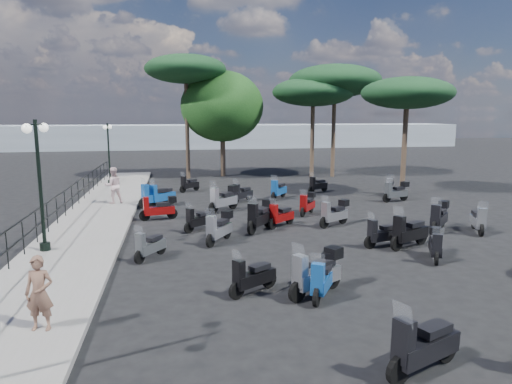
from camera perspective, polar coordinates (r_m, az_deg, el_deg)
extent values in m
plane|color=black|center=(17.45, 0.56, -5.00)|extent=(120.00, 120.00, 0.00)
cube|color=slate|center=(20.37, -19.39, -3.20)|extent=(3.00, 30.00, 0.15)
cylinder|color=black|center=(14.55, -28.67, -6.39)|extent=(0.04, 0.04, 1.10)
cylinder|color=black|center=(15.80, -27.11, -5.04)|extent=(0.04, 0.04, 1.10)
cylinder|color=black|center=(17.07, -25.78, -3.90)|extent=(0.04, 0.04, 1.10)
cylinder|color=black|center=(18.36, -24.63, -2.91)|extent=(0.04, 0.04, 1.10)
cylinder|color=black|center=(19.66, -23.64, -2.06)|extent=(0.04, 0.04, 1.10)
cylinder|color=black|center=(20.97, -22.78, -1.30)|extent=(0.04, 0.04, 1.10)
cylinder|color=black|center=(22.28, -22.01, -0.64)|extent=(0.04, 0.04, 1.10)
cylinder|color=black|center=(23.60, -21.34, -0.05)|extent=(0.04, 0.04, 1.10)
cylinder|color=black|center=(24.93, -20.73, 0.48)|extent=(0.04, 0.04, 1.10)
cylinder|color=black|center=(26.26, -20.18, 0.95)|extent=(0.04, 0.04, 1.10)
cylinder|color=black|center=(27.59, -19.69, 1.38)|extent=(0.04, 0.04, 1.10)
cylinder|color=black|center=(28.93, -19.25, 1.77)|extent=(0.04, 0.04, 1.10)
cylinder|color=black|center=(30.27, -18.84, 2.12)|extent=(0.04, 0.04, 1.10)
cylinder|color=black|center=(31.61, -18.46, 2.45)|extent=(0.04, 0.04, 1.10)
cylinder|color=black|center=(32.95, -18.12, 2.74)|extent=(0.04, 0.04, 1.10)
cube|color=black|center=(20.22, -23.30, -0.19)|extent=(0.04, 26.00, 0.04)
cube|color=black|center=(20.31, -23.20, -1.67)|extent=(0.04, 26.00, 0.04)
cylinder|color=black|center=(16.10, -24.86, -6.19)|extent=(0.33, 0.33, 0.25)
cylinder|color=black|center=(15.71, -25.36, 0.64)|extent=(0.11, 0.11, 4.12)
cylinder|color=black|center=(15.55, -25.88, 7.60)|extent=(0.27, 0.91, 0.04)
sphere|color=white|center=(15.95, -25.01, 7.32)|extent=(0.29, 0.29, 0.29)
sphere|color=white|center=(15.15, -26.73, 7.11)|extent=(0.29, 0.29, 0.29)
cylinder|color=black|center=(29.98, -17.74, 1.26)|extent=(0.30, 0.30, 0.22)
cylinder|color=black|center=(29.78, -17.91, 4.60)|extent=(0.10, 0.10, 3.73)
cylinder|color=black|center=(29.69, -18.09, 7.91)|extent=(0.19, 0.83, 0.04)
sphere|color=white|center=(30.09, -17.82, 7.76)|extent=(0.26, 0.26, 0.26)
sphere|color=white|center=(29.30, -18.34, 7.69)|extent=(0.26, 0.26, 0.26)
imported|color=brown|center=(10.25, -25.45, -11.35)|extent=(0.61, 0.44, 1.53)
imported|color=beige|center=(23.09, -17.40, 0.80)|extent=(1.01, 0.89, 1.76)
cylinder|color=black|center=(11.30, -2.44, -12.20)|extent=(0.42, 0.32, 0.44)
cylinder|color=black|center=(11.99, 1.67, -10.87)|extent=(0.42, 0.32, 0.44)
cube|color=black|center=(11.60, -0.15, -10.71)|extent=(1.18, 0.91, 0.31)
cube|color=black|center=(11.62, 0.43, -9.33)|extent=(0.61, 0.53, 0.13)
cube|color=black|center=(11.19, -2.17, -10.10)|extent=(0.32, 0.34, 0.64)
plane|color=white|center=(11.02, -2.40, -8.14)|extent=(0.25, 0.33, 0.34)
cylinder|color=black|center=(14.22, -14.36, -7.88)|extent=(0.32, 0.40, 0.42)
cylinder|color=black|center=(15.01, -11.78, -6.84)|extent=(0.32, 0.40, 0.42)
cube|color=#424548|center=(14.59, -12.95, -6.71)|extent=(0.90, 1.11, 0.30)
cube|color=black|center=(14.64, -12.63, -5.64)|extent=(0.52, 0.58, 0.12)
cube|color=#424548|center=(14.15, -14.25, -6.24)|extent=(0.33, 0.31, 0.62)
plane|color=white|center=(14.01, -14.45, -4.73)|extent=(0.31, 0.25, 0.33)
cylinder|color=black|center=(19.69, -13.76, -2.88)|extent=(0.47, 0.19, 0.46)
cylinder|color=black|center=(19.86, -10.44, -2.65)|extent=(0.47, 0.19, 0.46)
cube|color=maroon|center=(19.74, -11.97, -2.27)|extent=(1.30, 0.57, 0.33)
cube|color=black|center=(19.71, -11.53, -1.47)|extent=(0.63, 0.40, 0.14)
cube|color=maroon|center=(19.61, -13.59, -1.60)|extent=(0.27, 0.33, 0.68)
plane|color=white|center=(19.52, -13.81, -0.36)|extent=(0.15, 0.38, 0.36)
cube|color=black|center=(19.75, -10.44, -0.90)|extent=(0.38, 0.37, 0.25)
cylinder|color=black|center=(22.34, -12.82, -1.31)|extent=(0.44, 0.42, 0.50)
cylinder|color=black|center=(23.16, -10.46, -0.84)|extent=(0.44, 0.42, 0.50)
cube|color=#16519E|center=(22.74, -11.54, -0.59)|extent=(1.24, 1.20, 0.36)
cube|color=black|center=(22.81, -11.23, 0.21)|extent=(0.67, 0.66, 0.15)
cube|color=#16519E|center=(22.30, -12.71, -0.06)|extent=(0.38, 0.39, 0.74)
plane|color=white|center=(22.19, -12.88, 1.12)|extent=(0.33, 0.35, 0.39)
cylinder|color=black|center=(22.18, -13.84, -1.39)|extent=(0.51, 0.39, 0.54)
cylinder|color=black|center=(22.85, -10.93, -0.96)|extent=(0.51, 0.39, 0.54)
cube|color=#16519E|center=(22.50, -12.26, -0.65)|extent=(1.42, 1.12, 0.38)
cube|color=black|center=(22.54, -11.88, 0.19)|extent=(0.74, 0.65, 0.16)
cube|color=#16519E|center=(22.13, -13.69, -0.06)|extent=(0.39, 0.41, 0.78)
plane|color=white|center=(22.02, -13.90, 1.21)|extent=(0.31, 0.40, 0.41)
cylinder|color=black|center=(8.43, 17.39, -20.49)|extent=(0.52, 0.30, 0.52)
cylinder|color=black|center=(9.36, 22.69, -17.61)|extent=(0.52, 0.30, 0.52)
cube|color=black|center=(8.83, 20.50, -17.77)|extent=(1.43, 0.88, 0.37)
cube|color=black|center=(8.84, 21.35, -15.64)|extent=(0.72, 0.55, 0.15)
cube|color=black|center=(8.26, 17.97, -17.30)|extent=(0.34, 0.39, 0.75)
plane|color=white|center=(8.01, 17.86, -14.36)|extent=(0.24, 0.41, 0.40)
cylinder|color=black|center=(15.48, -5.72, -6.04)|extent=(0.35, 0.46, 0.49)
cylinder|color=black|center=(16.51, -3.64, -5.01)|extent=(0.35, 0.46, 0.49)
cube|color=#A4A6AE|center=(15.99, -4.57, -4.83)|extent=(1.02, 1.29, 0.34)
cube|color=black|center=(16.07, -4.29, -3.72)|extent=(0.59, 0.67, 0.14)
cube|color=#A4A6AE|center=(15.43, -5.60, -4.30)|extent=(0.38, 0.35, 0.71)
plane|color=white|center=(15.27, -5.74, -2.69)|extent=(0.36, 0.28, 0.38)
cube|color=black|center=(16.37, -3.63, -2.80)|extent=(0.46, 0.47, 0.26)
cylinder|color=black|center=(17.40, -8.38, -4.42)|extent=(0.40, 0.33, 0.43)
cylinder|color=black|center=(18.07, -5.74, -3.83)|extent=(0.40, 0.33, 0.43)
cube|color=black|center=(17.72, -6.94, -3.59)|extent=(1.11, 0.95, 0.30)
cube|color=black|center=(17.76, -6.58, -2.73)|extent=(0.59, 0.54, 0.13)
cube|color=black|center=(17.34, -8.23, -3.06)|extent=(0.32, 0.33, 0.63)
plane|color=white|center=(17.23, -8.41, -1.79)|extent=(0.26, 0.31, 0.33)
cylinder|color=black|center=(20.60, -5.37, -1.99)|extent=(0.47, 0.43, 0.53)
cylinder|color=black|center=(21.55, -2.89, -1.44)|extent=(0.47, 0.43, 0.53)
cube|color=#A4A6AE|center=(21.07, -4.00, -1.15)|extent=(1.34, 1.24, 0.38)
cube|color=black|center=(21.15, -3.67, -0.25)|extent=(0.72, 0.69, 0.16)
cube|color=#A4A6AE|center=(20.56, -5.22, -0.56)|extent=(0.40, 0.41, 0.78)
plane|color=white|center=(20.43, -5.37, 0.80)|extent=(0.34, 0.38, 0.41)
cube|color=black|center=(21.44, -2.87, 0.44)|extent=(0.52, 0.52, 0.29)
cylinder|color=black|center=(26.27, -9.13, 0.37)|extent=(0.38, 0.36, 0.43)
cylinder|color=black|center=(27.01, -7.46, 0.66)|extent=(0.38, 0.36, 0.43)
cube|color=black|center=(26.64, -8.23, 0.87)|extent=(1.07, 1.02, 0.31)
cube|color=black|center=(26.71, -8.00, 1.45)|extent=(0.58, 0.56, 0.13)
cube|color=black|center=(26.25, -9.04, 1.28)|extent=(0.33, 0.33, 0.63)
plane|color=white|center=(26.16, -9.15, 2.14)|extent=(0.28, 0.30, 0.33)
cylinder|color=black|center=(11.15, 5.17, -12.31)|extent=(0.50, 0.37, 0.52)
cylinder|color=black|center=(12.07, 9.53, -10.65)|extent=(0.50, 0.37, 0.52)
cube|color=gray|center=(11.57, 7.65, -10.48)|extent=(1.40, 1.06, 0.37)
cube|color=black|center=(11.60, 8.29, -8.84)|extent=(0.73, 0.62, 0.15)
cube|color=gray|center=(11.03, 5.53, -9.78)|extent=(0.38, 0.40, 0.76)
plane|color=white|center=(10.83, 5.33, -7.41)|extent=(0.29, 0.40, 0.41)
cube|color=black|center=(11.86, 9.69, -7.46)|extent=(0.50, 0.49, 0.28)
cylinder|color=black|center=(10.99, 7.59, -12.87)|extent=(0.33, 0.45, 0.46)
cylinder|color=black|center=(12.04, 8.97, -10.84)|extent=(0.33, 0.45, 0.46)
cube|color=#16519E|center=(11.49, 8.39, -10.92)|extent=(0.94, 1.24, 0.33)
cube|color=black|center=(11.55, 8.62, -9.39)|extent=(0.55, 0.65, 0.14)
cube|color=#16519E|center=(10.89, 7.75, -10.56)|extent=(0.36, 0.33, 0.68)
plane|color=white|center=(10.70, 7.72, -8.47)|extent=(0.35, 0.26, 0.36)
cube|color=black|center=(11.85, 9.07, -8.01)|extent=(0.44, 0.44, 0.25)
cylinder|color=black|center=(17.81, 2.08, -3.96)|extent=(0.40, 0.35, 0.44)
cylinder|color=black|center=(18.67, 4.22, -3.34)|extent=(0.40, 0.35, 0.44)
cube|color=maroon|center=(18.24, 3.27, -3.11)|extent=(1.13, 1.00, 0.31)
cube|color=black|center=(18.30, 3.58, -2.24)|extent=(0.61, 0.57, 0.13)
cube|color=maroon|center=(17.77, 2.24, -2.59)|extent=(0.33, 0.34, 0.65)
plane|color=white|center=(17.65, 2.13, -1.30)|extent=(0.28, 0.32, 0.34)
cylinder|color=black|center=(16.98, -0.53, -4.49)|extent=(0.42, 0.49, 0.53)
cylinder|color=black|center=(18.12, 1.50, -3.58)|extent=(0.42, 0.49, 0.53)
cube|color=black|center=(17.55, 0.61, -3.35)|extent=(1.19, 1.37, 0.38)
cube|color=black|center=(17.64, 0.89, -2.24)|extent=(0.67, 0.73, 0.16)
cube|color=black|center=(16.94, -0.39, -2.75)|extent=(0.41, 0.40, 0.78)
plane|color=white|center=(16.78, -0.50, -1.13)|extent=(0.39, 0.33, 0.41)
cube|color=black|center=(17.99, 1.54, -1.36)|extent=(0.51, 0.52, 0.29)
cylinder|color=black|center=(19.97, 5.88, -2.51)|extent=(0.33, 0.41, 0.44)
cylinder|color=black|center=(20.98, 6.92, -1.94)|extent=(0.33, 0.41, 0.44)
cube|color=maroon|center=(20.48, 6.46, -1.74)|extent=(0.95, 1.14, 0.31)
cube|color=black|center=(20.57, 6.62, -0.97)|extent=(0.54, 0.60, 0.13)
cube|color=maroon|center=(19.95, 5.97, -1.29)|extent=(0.34, 0.32, 0.64)
plane|color=white|center=(19.82, 5.94, -0.15)|extent=(0.32, 0.26, 0.34)
cube|color=black|center=(20.88, 6.97, -0.36)|extent=(0.42, 0.42, 0.24)
cylinder|color=black|center=(22.74, -2.57, -0.94)|extent=(0.39, 0.38, 0.45)
cylinder|color=black|center=(23.62, -0.84, -0.53)|extent=(0.39, 0.38, 0.45)
cube|color=black|center=(23.18, -1.62, -0.30)|extent=(1.11, 1.08, 0.32)
cube|color=black|center=(23.26, -1.38, 0.40)|extent=(0.61, 0.60, 0.13)
cube|color=black|center=(22.72, -2.46, 0.16)|extent=(0.35, 0.35, 0.66)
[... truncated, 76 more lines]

